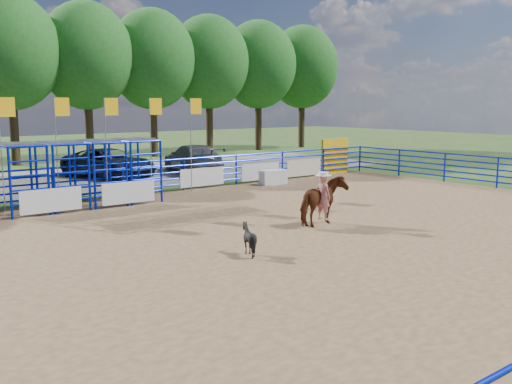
% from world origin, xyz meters
% --- Properties ---
extents(ground, '(120.00, 120.00, 0.00)m').
position_xyz_m(ground, '(0.00, 0.00, 0.00)').
color(ground, '#395321').
rests_on(ground, ground).
extents(arena_dirt, '(30.00, 20.00, 0.02)m').
position_xyz_m(arena_dirt, '(0.00, 0.00, 0.01)').
color(arena_dirt, olive).
rests_on(arena_dirt, ground).
extents(gravel_strip, '(40.00, 10.00, 0.01)m').
position_xyz_m(gravel_strip, '(0.00, 17.00, 0.01)').
color(gravel_strip, slate).
rests_on(gravel_strip, ground).
extents(announcer_table, '(1.39, 0.80, 0.70)m').
position_xyz_m(announcer_table, '(7.47, 8.91, 0.37)').
color(announcer_table, white).
rests_on(announcer_table, arena_dirt).
extents(horse_and_rider, '(2.02, 1.22, 2.50)m').
position_xyz_m(horse_and_rider, '(2.62, 0.54, 0.92)').
color(horse_and_rider, '#5F2B13').
rests_on(horse_and_rider, arena_dirt).
extents(calf, '(1.00, 0.96, 0.85)m').
position_xyz_m(calf, '(-1.52, -0.91, 0.44)').
color(calf, black).
rests_on(calf, arena_dirt).
extents(car_c, '(4.13, 6.12, 1.56)m').
position_xyz_m(car_c, '(2.17, 16.37, 0.79)').
color(car_c, black).
rests_on(car_c, gravel_strip).
extents(car_d, '(3.62, 6.01, 1.63)m').
position_xyz_m(car_d, '(6.95, 15.54, 0.83)').
color(car_d, '#555557').
rests_on(car_d, gravel_strip).
extents(perimeter_fence, '(30.10, 20.10, 1.50)m').
position_xyz_m(perimeter_fence, '(0.00, 0.00, 0.75)').
color(perimeter_fence, '#081BB5').
rests_on(perimeter_fence, ground).
extents(chute_assembly, '(19.32, 2.41, 4.20)m').
position_xyz_m(chute_assembly, '(-1.90, 8.84, 1.26)').
color(chute_assembly, '#081BB5').
rests_on(chute_assembly, ground).
extents(treeline, '(56.40, 6.40, 11.24)m').
position_xyz_m(treeline, '(0.00, 26.00, 7.53)').
color(treeline, '#3F2B19').
rests_on(treeline, ground).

